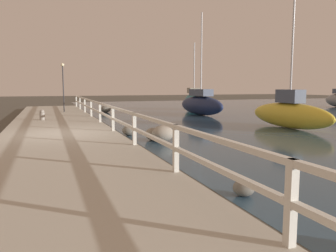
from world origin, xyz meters
TOP-DOWN VIEW (x-y plane):
  - ground_plane at (0.00, 0.00)m, footprint 120.00×120.00m
  - dock_walkway at (0.00, 0.00)m, footprint 4.07×36.00m
  - railing at (1.93, 0.00)m, footprint 0.10×32.50m
  - boulder_upstream at (3.37, -1.63)m, footprint 0.77×0.70m
  - boulder_near_dock at (3.71, 12.17)m, footprint 0.73×0.66m
  - boulder_far_strip at (2.59, 0.18)m, footprint 0.54×0.49m
  - boulder_mid_strip at (3.15, -1.21)m, footprint 0.61×0.55m
  - boulder_water_edge at (2.79, -7.58)m, footprint 0.40×0.36m
  - mooring_bollard at (-0.65, 5.29)m, footprint 0.26×0.26m
  - dock_lamp at (0.67, 10.63)m, footprint 0.22×0.22m
  - sailboat_yellow at (10.14, -0.12)m, footprint 1.11×5.05m
  - sailboat_teal at (11.08, 12.44)m, footprint 1.77×3.22m
  - sailboat_navy at (9.44, 7.79)m, footprint 1.59×5.13m

SIDE VIEW (x-z plane):
  - ground_plane at x=0.00m, z-range 0.00..0.00m
  - dock_walkway at x=0.00m, z-range 0.00..0.25m
  - boulder_water_edge at x=2.79m, z-range 0.00..0.30m
  - boulder_far_strip at x=2.59m, z-range 0.00..0.41m
  - boulder_mid_strip at x=3.15m, z-range 0.00..0.45m
  - boulder_near_dock at x=3.71m, z-range 0.00..0.55m
  - boulder_upstream at x=3.37m, z-range 0.00..0.58m
  - mooring_bollard at x=-0.65m, z-range 0.24..0.78m
  - sailboat_yellow at x=10.14m, z-range -2.38..3.76m
  - sailboat_navy at x=9.44m, z-range -2.65..4.14m
  - sailboat_teal at x=11.08m, z-range -1.96..3.51m
  - railing at x=1.93m, z-range 0.42..1.36m
  - dock_lamp at x=0.67m, z-range 0.84..4.06m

